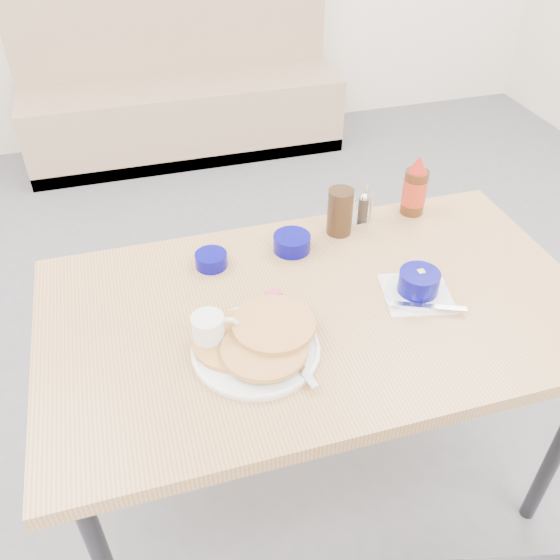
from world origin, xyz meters
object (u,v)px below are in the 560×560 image
object	(u,v)px
pancake_plate	(257,343)
syrup_bottle	(415,189)
coffee_mug	(210,331)
creamer_bowl	(211,260)
condiment_caddy	(357,210)
amber_tumbler	(340,212)
booth_bench	(182,94)
grits_setting	(418,285)
butter_bowl	(292,243)
dining_table	(318,324)

from	to	relation	value
pancake_plate	syrup_bottle	distance (m)	0.76
pancake_plate	coffee_mug	world-z (taller)	coffee_mug
coffee_mug	pancake_plate	bearing A→B (deg)	-25.95
creamer_bowl	condiment_caddy	world-z (taller)	condiment_caddy
pancake_plate	amber_tumbler	size ratio (longest dim) A/B	2.18
booth_bench	grits_setting	size ratio (longest dim) A/B	8.87
creamer_bowl	grits_setting	bearing A→B (deg)	-28.90
condiment_caddy	pancake_plate	bearing A→B (deg)	-136.30
amber_tumbler	syrup_bottle	bearing A→B (deg)	8.79
butter_bowl	amber_tumbler	xyz separation A→B (m)	(0.16, 0.05, 0.05)
butter_bowl	grits_setting	bearing A→B (deg)	-47.76
creamer_bowl	butter_bowl	xyz separation A→B (m)	(0.24, 0.01, 0.00)
grits_setting	dining_table	bearing A→B (deg)	173.89
dining_table	coffee_mug	xyz separation A→B (m)	(-0.29, -0.06, 0.11)
coffee_mug	booth_bench	bearing A→B (deg)	83.63
grits_setting	syrup_bottle	distance (m)	0.41
creamer_bowl	butter_bowl	size ratio (longest dim) A/B	0.84
pancake_plate	syrup_bottle	xyz separation A→B (m)	(0.61, 0.45, 0.06)
booth_bench	amber_tumbler	bearing A→B (deg)	-85.76
dining_table	pancake_plate	world-z (taller)	pancake_plate
amber_tumbler	dining_table	bearing A→B (deg)	-118.88
grits_setting	creamer_bowl	xyz separation A→B (m)	(-0.49, 0.27, -0.01)
dining_table	coffee_mug	bearing A→B (deg)	-168.55
dining_table	syrup_bottle	bearing A→B (deg)	38.81
booth_bench	condiment_caddy	xyz separation A→B (m)	(0.24, -2.19, 0.45)
booth_bench	syrup_bottle	xyz separation A→B (m)	(0.42, -2.19, 0.49)
grits_setting	syrup_bottle	world-z (taller)	syrup_bottle
pancake_plate	condiment_caddy	distance (m)	0.62
dining_table	pancake_plate	bearing A→B (deg)	-150.82
butter_bowl	amber_tumbler	world-z (taller)	amber_tumbler
amber_tumbler	syrup_bottle	xyz separation A→B (m)	(0.26, 0.04, 0.01)
coffee_mug	grits_setting	distance (m)	0.55
booth_bench	amber_tumbler	distance (m)	2.29
butter_bowl	condiment_caddy	distance (m)	0.25
dining_table	amber_tumbler	world-z (taller)	amber_tumbler
booth_bench	creamer_bowl	distance (m)	2.34
creamer_bowl	dining_table	bearing A→B (deg)	-46.50
booth_bench	butter_bowl	bearing A→B (deg)	-89.88
pancake_plate	butter_bowl	xyz separation A→B (m)	(0.20, 0.36, 0.00)
booth_bench	dining_table	size ratio (longest dim) A/B	1.36
creamer_bowl	syrup_bottle	xyz separation A→B (m)	(0.65, 0.10, 0.06)
booth_bench	syrup_bottle	distance (m)	2.29
butter_bowl	amber_tumbler	distance (m)	0.17
coffee_mug	butter_bowl	size ratio (longest dim) A/B	1.06
dining_table	coffee_mug	size ratio (longest dim) A/B	12.39
creamer_bowl	amber_tumbler	distance (m)	0.40
pancake_plate	coffee_mug	distance (m)	0.11
dining_table	condiment_caddy	distance (m)	0.43
booth_bench	coffee_mug	world-z (taller)	booth_bench
coffee_mug	grits_setting	xyz separation A→B (m)	(0.55, 0.03, -0.01)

